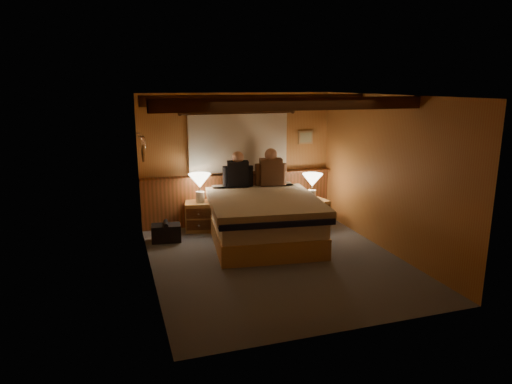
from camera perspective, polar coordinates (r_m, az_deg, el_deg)
name	(u,v)px	position (r m, az deg, el deg)	size (l,w,h in m)	color
floor	(276,260)	(6.86, 2.52, -8.49)	(4.20, 4.20, 0.00)	slate
ceiling	(278,95)	(6.37, 2.75, 11.97)	(4.20, 4.20, 0.00)	gold
wall_back	(238,159)	(8.48, -2.31, 4.18)	(3.60, 3.60, 0.00)	#B07E3F
wall_left	(148,190)	(6.14, -13.34, 0.25)	(4.20, 4.20, 0.00)	#B07E3F
wall_right	(386,174)	(7.32, 15.97, 2.20)	(4.20, 4.20, 0.00)	#B07E3F
wall_front	(350,223)	(4.66, 11.63, -3.82)	(3.60, 3.60, 0.00)	#B07E3F
wainscot	(239,197)	(8.56, -2.15, -0.61)	(3.60, 0.23, 0.94)	brown
curtain_window	(239,142)	(8.37, -2.20, 6.28)	(2.18, 0.09, 1.11)	#422310
ceiling_beams	(274,102)	(6.51, 2.27, 11.21)	(3.60, 1.65, 0.16)	#422310
coat_rail	(143,140)	(7.61, -13.91, 6.30)	(0.05, 0.55, 0.24)	white
framed_print	(306,137)	(8.86, 6.21, 6.80)	(0.30, 0.04, 0.25)	tan
bed	(263,218)	(7.54, 0.84, -3.27)	(1.95, 2.41, 0.76)	tan
nightstand_left	(199,216)	(8.19, -7.14, -3.00)	(0.55, 0.51, 0.52)	tan
nightstand_right	(315,213)	(8.45, 7.33, -2.61)	(0.51, 0.48, 0.49)	tan
lamp_left	(200,182)	(8.01, -7.05, 1.19)	(0.39, 0.39, 0.51)	silver
lamp_right	(312,182)	(8.32, 7.05, 1.29)	(0.37, 0.37, 0.48)	silver
person_left	(238,172)	(8.14, -2.28, 2.48)	(0.54, 0.28, 0.66)	black
person_right	(271,170)	(8.25, 1.87, 2.75)	(0.57, 0.29, 0.70)	#503220
duffel_bag	(166,233)	(7.74, -11.16, -5.00)	(0.50, 0.33, 0.34)	black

